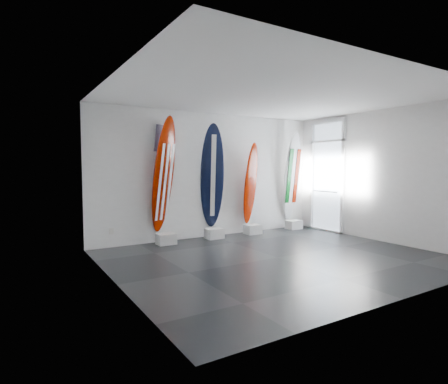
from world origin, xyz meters
TOP-DOWN VIEW (x-y plane):
  - floor at (0.00, 0.00)m, footprint 6.00×6.00m
  - ceiling at (0.00, 0.00)m, footprint 6.00×6.00m
  - wall_back at (0.00, 2.50)m, footprint 6.00×0.00m
  - wall_front at (0.00, -2.50)m, footprint 6.00×0.00m
  - wall_left at (-3.00, 0.00)m, footprint 0.00×5.00m
  - wall_right at (3.00, 0.00)m, footprint 0.00×5.00m
  - display_block_usa at (-1.34, 2.18)m, footprint 0.40×0.30m
  - surfboard_usa at (-1.34, 2.28)m, footprint 0.74×0.70m
  - display_block_navy at (-0.12, 2.18)m, footprint 0.40×0.30m
  - surfboard_navy at (-0.12, 2.28)m, footprint 0.69×0.64m
  - display_block_swiss at (1.01, 2.18)m, footprint 0.40×0.30m
  - surfboard_swiss at (1.01, 2.28)m, footprint 0.54×0.44m
  - display_block_italy at (2.40, 2.18)m, footprint 0.40×0.30m
  - surfboard_italy at (2.40, 2.28)m, footprint 0.56×0.41m
  - wall_outlet at (-2.45, 2.48)m, footprint 0.09×0.02m
  - glass_door at (2.97, 1.55)m, footprint 0.12×1.16m
  - balcony at (4.30, 1.55)m, footprint 2.80×2.20m

SIDE VIEW (x-z plane):
  - floor at x=0.00m, z-range 0.00..0.00m
  - display_block_usa at x=-1.34m, z-range 0.00..0.24m
  - display_block_navy at x=-0.12m, z-range 0.00..0.24m
  - display_block_swiss at x=1.01m, z-range 0.00..0.24m
  - display_block_italy at x=2.40m, z-range 0.00..0.24m
  - wall_outlet at x=-2.45m, z-range 0.28..0.41m
  - balcony at x=4.30m, z-range -0.10..1.10m
  - surfboard_swiss at x=1.01m, z-range 0.24..2.32m
  - glass_door at x=2.97m, z-range 0.00..2.85m
  - surfboard_italy at x=2.40m, z-range 0.23..2.66m
  - surfboard_navy at x=-0.12m, z-range 0.23..2.72m
  - wall_back at x=0.00m, z-range -1.50..4.50m
  - wall_front at x=0.00m, z-range -1.50..4.50m
  - wall_left at x=-3.00m, z-range -1.00..4.00m
  - wall_right at x=3.00m, z-range -1.00..4.00m
  - surfboard_usa at x=-1.34m, z-range 0.23..2.81m
  - ceiling at x=0.00m, z-range 3.00..3.00m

